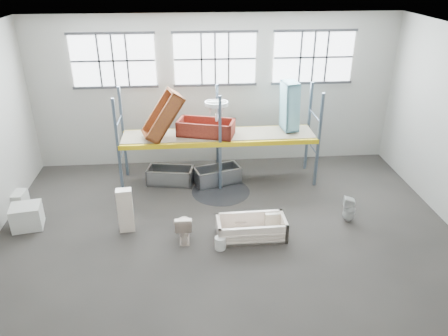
{
  "coord_description": "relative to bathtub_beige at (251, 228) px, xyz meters",
  "views": [
    {
      "loc": [
        -0.87,
        -8.94,
        6.54
      ],
      "look_at": [
        0.0,
        1.5,
        1.4
      ],
      "focal_mm": 34.65,
      "sensor_mm": 36.0,
      "label": 1
    }
  ],
  "objects": [
    {
      "name": "floor",
      "position": [
        -0.6,
        -0.26,
        -0.31
      ],
      "size": [
        12.0,
        10.0,
        0.1
      ],
      "primitive_type": "cube",
      "color": "#443F3A",
      "rests_on": "ground"
    },
    {
      "name": "ceiling",
      "position": [
        -0.6,
        -0.26,
        4.79
      ],
      "size": [
        12.0,
        10.0,
        0.1
      ],
      "primitive_type": "cube",
      "color": "silver",
      "rests_on": "ground"
    },
    {
      "name": "wall_back",
      "position": [
        -0.6,
        4.79,
        2.24
      ],
      "size": [
        12.0,
        0.1,
        5.0
      ],
      "primitive_type": "cube",
      "color": "#ADAAA1",
      "rests_on": "ground"
    },
    {
      "name": "wall_front",
      "position": [
        -0.6,
        -5.31,
        2.24
      ],
      "size": [
        12.0,
        0.1,
        5.0
      ],
      "primitive_type": "cube",
      "color": "#BBB8AC",
      "rests_on": "ground"
    },
    {
      "name": "window_left",
      "position": [
        -3.8,
        4.68,
        3.34
      ],
      "size": [
        2.6,
        0.04,
        1.6
      ],
      "primitive_type": "cube",
      "color": "white",
      "rests_on": "wall_back"
    },
    {
      "name": "window_mid",
      "position": [
        -0.6,
        4.68,
        3.34
      ],
      "size": [
        2.6,
        0.04,
        1.6
      ],
      "primitive_type": "cube",
      "color": "white",
      "rests_on": "wall_back"
    },
    {
      "name": "window_right",
      "position": [
        2.6,
        4.68,
        3.34
      ],
      "size": [
        2.6,
        0.04,
        1.6
      ],
      "primitive_type": "cube",
      "color": "white",
      "rests_on": "wall_back"
    },
    {
      "name": "rack_upright_la",
      "position": [
        -3.6,
        2.64,
        1.24
      ],
      "size": [
        0.08,
        0.08,
        3.0
      ],
      "primitive_type": "cube",
      "color": "slate",
      "rests_on": "floor"
    },
    {
      "name": "rack_upright_lb",
      "position": [
        -3.6,
        3.84,
        1.24
      ],
      "size": [
        0.08,
        0.08,
        3.0
      ],
      "primitive_type": "cube",
      "color": "slate",
      "rests_on": "floor"
    },
    {
      "name": "rack_upright_ma",
      "position": [
        -0.6,
        2.64,
        1.24
      ],
      "size": [
        0.08,
        0.08,
        3.0
      ],
      "primitive_type": "cube",
      "color": "slate",
      "rests_on": "floor"
    },
    {
      "name": "rack_upright_mb",
      "position": [
        -0.6,
        3.84,
        1.24
      ],
      "size": [
        0.08,
        0.08,
        3.0
      ],
      "primitive_type": "cube",
      "color": "slate",
      "rests_on": "floor"
    },
    {
      "name": "rack_upright_ra",
      "position": [
        2.4,
        2.64,
        1.24
      ],
      "size": [
        0.08,
        0.08,
        3.0
      ],
      "primitive_type": "cube",
      "color": "slate",
      "rests_on": "floor"
    },
    {
      "name": "rack_upright_rb",
      "position": [
        2.4,
        3.84,
        1.24
      ],
      "size": [
        0.08,
        0.08,
        3.0
      ],
      "primitive_type": "cube",
      "color": "slate",
      "rests_on": "floor"
    },
    {
      "name": "rack_beam_front",
      "position": [
        -0.6,
        2.64,
        1.24
      ],
      "size": [
        6.0,
        0.1,
        0.14
      ],
      "primitive_type": "cube",
      "color": "yellow",
      "rests_on": "floor"
    },
    {
      "name": "rack_beam_back",
      "position": [
        -0.6,
        3.84,
        1.24
      ],
      "size": [
        6.0,
        0.1,
        0.14
      ],
      "primitive_type": "cube",
      "color": "yellow",
      "rests_on": "floor"
    },
    {
      "name": "shelf_deck",
      "position": [
        -0.6,
        3.24,
        1.32
      ],
      "size": [
        5.9,
        1.1,
        0.03
      ],
      "primitive_type": "cube",
      "color": "gray",
      "rests_on": "floor"
    },
    {
      "name": "wet_patch",
      "position": [
        -0.6,
        2.44,
        -0.26
      ],
      "size": [
        1.8,
        1.8,
        0.0
      ],
      "primitive_type": "cylinder",
      "color": "black",
      "rests_on": "floor"
    },
    {
      "name": "bathtub_beige",
      "position": [
        0.0,
        0.0,
        0.0
      ],
      "size": [
        1.78,
        0.87,
        0.52
      ],
      "primitive_type": null,
      "rotation": [
        0.0,
        0.0,
        0.02
      ],
      "color": "#F7E1CE",
      "rests_on": "floor"
    },
    {
      "name": "cistern_spare",
      "position": [
        0.63,
        0.32,
        0.02
      ],
      "size": [
        0.46,
        0.23,
        0.43
      ],
      "primitive_type": "cube",
      "rotation": [
        0.0,
        0.0,
        0.02
      ],
      "color": "beige",
      "rests_on": "bathtub_beige"
    },
    {
      "name": "sink_in_tub",
      "position": [
        -0.23,
        0.48,
        -0.1
      ],
      "size": [
        0.49,
        0.49,
        0.16
      ],
      "primitive_type": "imported",
      "rotation": [
        0.0,
        0.0,
        -0.05
      ],
      "color": "silver",
      "rests_on": "bathtub_beige"
    },
    {
      "name": "toilet_beige",
      "position": [
        -1.73,
        0.03,
        0.13
      ],
      "size": [
        0.44,
        0.77,
        0.79
      ],
      "primitive_type": "imported",
      "rotation": [
        0.0,
        0.0,
        3.14
      ],
      "color": "#F4DBC9",
      "rests_on": "floor"
    },
    {
      "name": "cistern_tall",
      "position": [
        -3.23,
        0.57,
        0.35
      ],
      "size": [
        0.41,
        0.29,
        1.22
      ],
      "primitive_type": "cube",
      "rotation": [
        0.0,
        0.0,
        0.09
      ],
      "color": "beige",
      "rests_on": "floor"
    },
    {
      "name": "toilet_white",
      "position": [
        2.76,
        0.52,
        0.11
      ],
      "size": [
        0.4,
        0.39,
        0.73
      ],
      "primitive_type": "imported",
      "rotation": [
        0.0,
        0.0,
        -1.78
      ],
      "color": "silver",
      "rests_on": "floor"
    },
    {
      "name": "steel_tub_left",
      "position": [
        -2.16,
        3.14,
        0.0
      ],
      "size": [
        1.52,
        0.91,
        0.52
      ],
      "primitive_type": null,
      "rotation": [
        0.0,
        0.0,
        -0.18
      ],
      "color": "#A5A9AE",
      "rests_on": "floor"
    },
    {
      "name": "steel_tub_right",
      "position": [
        -0.66,
        3.05,
        0.0
      ],
      "size": [
        1.56,
        1.04,
        0.52
      ],
      "primitive_type": null,
      "rotation": [
        0.0,
        0.0,
        0.29
      ],
      "color": "#ADB0B6",
      "rests_on": "floor"
    },
    {
      "name": "rust_tub_flat",
      "position": [
        -0.99,
        3.22,
        1.56
      ],
      "size": [
        1.86,
        1.25,
        0.48
      ],
      "primitive_type": null,
      "rotation": [
        0.0,
        0.0,
        -0.29
      ],
      "color": "maroon",
      "rests_on": "shelf_deck"
    },
    {
      "name": "rust_tub_tilted",
      "position": [
        -2.27,
        3.08,
        2.04
      ],
      "size": [
        1.42,
        1.05,
        1.55
      ],
      "primitive_type": null,
      "rotation": [
        0.0,
        -0.96,
        0.27
      ],
      "color": "#8B4C13",
      "rests_on": "shelf_deck"
    },
    {
      "name": "sink_on_shelf",
      "position": [
        -0.67,
        3.12,
        1.84
      ],
      "size": [
        0.71,
        0.55,
        0.63
      ],
      "primitive_type": "imported",
      "rotation": [
        0.0,
        0.0,
        -0.01
      ],
      "color": "white",
      "rests_on": "rust_tub_flat"
    },
    {
      "name": "blue_tub_upright",
      "position": [
        1.61,
        3.4,
        2.14
      ],
      "size": [
        0.56,
        0.76,
        1.53
      ],
      "primitive_type": null,
      "rotation": [
        0.0,
        1.54,
        0.11
      ],
      "color": "#7CBFCF",
      "rests_on": "shelf_deck"
    },
    {
      "name": "bucket",
      "position": [
        -0.84,
        -0.44,
        -0.1
      ],
      "size": [
        0.3,
        0.3,
        0.32
      ],
      "primitive_type": "cylinder",
      "rotation": [
        0.0,
        0.0,
        0.1
      ],
      "color": "silver",
      "rests_on": "floor"
    },
    {
      "name": "carton_near",
      "position": [
        -5.89,
        0.94,
        0.07
      ],
      "size": [
        0.86,
        0.77,
        0.65
      ],
      "primitive_type": "cube",
      "rotation": [
        0.0,
        0.0,
        0.17
      ],
      "color": "silver",
      "rests_on": "floor"
    },
    {
      "name": "carton_far",
      "position": [
        -6.56,
        2.04,
        -0.03
      ],
      "size": [
        0.58,
        0.58,
        0.47
      ],
      "primitive_type": "cube",
      "rotation": [
        0.0,
        0.0,
        -0.03
      ],
      "color": "silver",
      "rests_on": "floor"
    }
  ]
}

